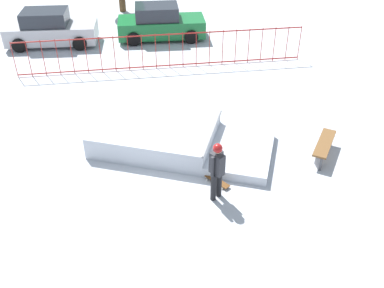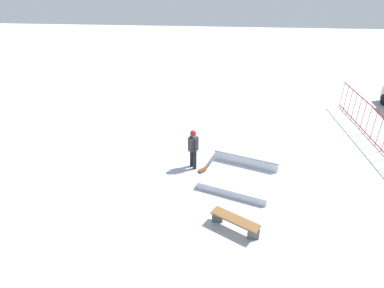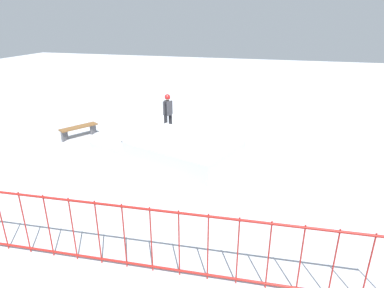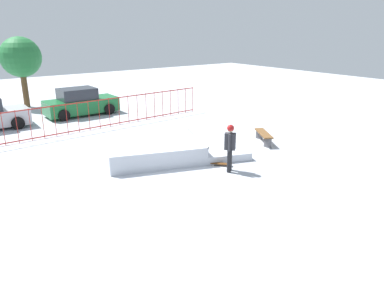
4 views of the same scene
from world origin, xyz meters
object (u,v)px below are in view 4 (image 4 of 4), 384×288
object	(u,v)px
skater	(230,144)
parked_car_green	(81,103)
distant_tree	(21,58)
skateboard	(221,164)
skate_ramp	(166,150)
park_bench	(264,135)

from	to	relation	value
skater	parked_car_green	bearing A→B (deg)	145.48
skater	distant_tree	bearing A→B (deg)	151.06
parked_car_green	skateboard	bearing A→B (deg)	-84.73
skate_ramp	skateboard	size ratio (longest dim) A/B	8.03
skateboard	parked_car_green	size ratio (longest dim) A/B	0.18
park_bench	distant_tree	distance (m)	16.24
distant_tree	skater	bearing A→B (deg)	-79.03
skate_ramp	skateboard	distance (m)	2.30
skate_ramp	parked_car_green	distance (m)	9.29
skateboard	park_bench	world-z (taller)	park_bench
skate_ramp	park_bench	world-z (taller)	skate_ramp
skate_ramp	skater	world-z (taller)	skater
skater	skate_ramp	bearing A→B (deg)	163.37
skate_ramp	park_bench	distance (m)	4.66
skater	park_bench	xyz separation A→B (m)	(3.48, 1.61, -0.65)
skate_ramp	park_bench	bearing A→B (deg)	7.74
skate_ramp	distant_tree	size ratio (longest dim) A/B	1.34
parked_car_green	distant_tree	xyz separation A→B (m)	(-2.02, 4.37, 2.42)
skate_ramp	park_bench	size ratio (longest dim) A/B	3.77
skate_ramp	skateboard	bearing A→B (deg)	-39.12
skateboard	park_bench	xyz separation A→B (m)	(3.36, 1.03, 0.28)
skater	distant_tree	size ratio (longest dim) A/B	0.39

